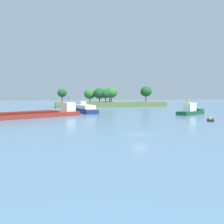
{
  "coord_description": "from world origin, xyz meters",
  "views": [
    {
      "loc": [
        -14.84,
        -42.75,
        7.09
      ],
      "look_at": [
        3.49,
        35.41,
        1.2
      ],
      "focal_mm": 43.19,
      "sensor_mm": 36.0,
      "label": 1
    }
  ],
  "objects_px": {
    "tugboat": "(191,111)",
    "small_motorboat": "(211,120)",
    "cargo_barge": "(21,115)",
    "white_riverboat": "(84,109)"
  },
  "relations": [
    {
      "from": "cargo_barge",
      "to": "white_riverboat",
      "type": "height_order",
      "value": "cargo_barge"
    },
    {
      "from": "cargo_barge",
      "to": "white_riverboat",
      "type": "xyz_separation_m",
      "value": [
        19.57,
        17.35,
        0.36
      ]
    },
    {
      "from": "tugboat",
      "to": "small_motorboat",
      "type": "bearing_deg",
      "value": -104.27
    },
    {
      "from": "tugboat",
      "to": "white_riverboat",
      "type": "relative_size",
      "value": 0.6
    },
    {
      "from": "tugboat",
      "to": "cargo_barge",
      "type": "bearing_deg",
      "value": -179.4
    },
    {
      "from": "cargo_barge",
      "to": "white_riverboat",
      "type": "relative_size",
      "value": 1.87
    },
    {
      "from": "tugboat",
      "to": "white_riverboat",
      "type": "distance_m",
      "value": 35.99
    },
    {
      "from": "tugboat",
      "to": "white_riverboat",
      "type": "height_order",
      "value": "white_riverboat"
    },
    {
      "from": "cargo_barge",
      "to": "small_motorboat",
      "type": "bearing_deg",
      "value": -20.03
    },
    {
      "from": "white_riverboat",
      "to": "small_motorboat",
      "type": "bearing_deg",
      "value": -51.57
    }
  ]
}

